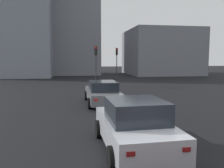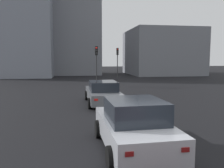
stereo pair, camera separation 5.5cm
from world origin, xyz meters
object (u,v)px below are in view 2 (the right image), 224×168
traffic_light_near_left (117,57)px  traffic_light_near_right (96,58)px  car_silver_second (134,126)px  car_grey_lead (103,93)px

traffic_light_near_left → traffic_light_near_right: (-6.18, 3.34, -0.08)m
car_silver_second → traffic_light_near_left: (23.22, -3.78, 2.27)m
car_silver_second → traffic_light_near_left: traffic_light_near_left is taller
car_silver_second → traffic_light_near_right: 17.18m
car_grey_lead → car_silver_second: 7.63m
car_grey_lead → car_silver_second: bearing=179.7°
car_grey_lead → car_silver_second: (-7.63, -0.05, 0.06)m
car_grey_lead → car_silver_second: car_silver_second is taller
traffic_light_near_right → traffic_light_near_left: bearing=152.0°
car_silver_second → traffic_light_near_right: (17.04, -0.45, 2.19)m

